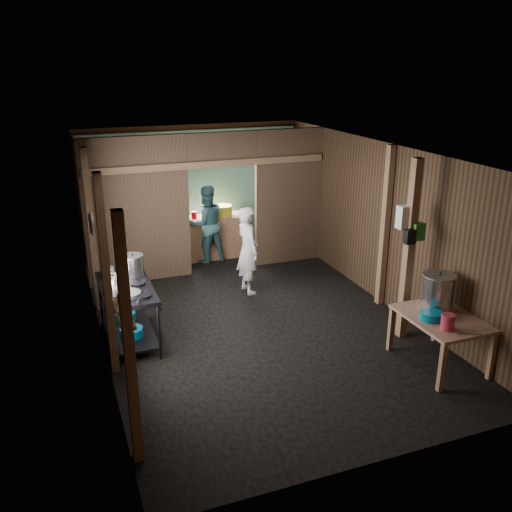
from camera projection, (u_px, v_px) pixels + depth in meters
name	position (u px, v px, depth m)	size (l,w,h in m)	color
floor	(251.00, 318.00, 8.60)	(4.50, 7.00, 0.00)	black
ceiling	(251.00, 151.00, 7.72)	(4.50, 7.00, 0.00)	#4F4E4D
wall_back	(192.00, 190.00, 11.24)	(4.50, 0.00, 2.60)	#443120
wall_front	(382.00, 348.00, 5.08)	(4.50, 0.00, 2.60)	#443120
wall_left	(94.00, 257.00, 7.41)	(0.00, 7.00, 2.60)	#443120
wall_right	(382.00, 224.00, 8.91)	(0.00, 7.00, 2.60)	#443120
partition_left	(137.00, 211.00, 9.66)	(1.85, 0.10, 2.60)	brown
partition_right	(288.00, 197.00, 10.62)	(1.35, 0.10, 2.60)	brown
partition_header	(222.00, 149.00, 9.85)	(1.30, 0.10, 0.60)	brown
turquoise_panel	(193.00, 193.00, 11.21)	(4.40, 0.06, 2.50)	#609C98
back_counter	(215.00, 237.00, 11.16)	(1.20, 0.50, 0.85)	#9E7555
wall_clock	(204.00, 160.00, 11.04)	(0.20, 0.20, 0.03)	white
post_left_a	(129.00, 345.00, 5.15)	(0.10, 0.12, 2.60)	#9E7555
post_left_b	(107.00, 277.00, 6.73)	(0.10, 0.12, 2.60)	#9E7555
post_left_c	(92.00, 232.00, 8.49)	(0.10, 0.12, 2.60)	#9E7555
post_right	(385.00, 228.00, 8.71)	(0.10, 0.12, 2.60)	#9E7555
post_free	(409.00, 252.00, 7.63)	(0.12, 0.12, 2.60)	#9E7555
cross_beam	(209.00, 164.00, 9.80)	(4.40, 0.12, 0.12)	#9E7555
pan_lid_big	(92.00, 224.00, 7.66)	(0.34, 0.34, 0.03)	gray
pan_lid_small	(90.00, 223.00, 8.05)	(0.30, 0.30, 0.03)	black
wall_shelf	(123.00, 313.00, 5.56)	(0.14, 0.80, 0.03)	#9E7555
jar_white	(127.00, 317.00, 5.32)	(0.07, 0.07, 0.10)	white
jar_yellow	(123.00, 307.00, 5.54)	(0.08, 0.08, 0.10)	gold
jar_green	(120.00, 299.00, 5.74)	(0.06, 0.06, 0.10)	#21772E
bag_white	(406.00, 217.00, 7.53)	(0.22, 0.15, 0.32)	white
bag_green	(418.00, 232.00, 7.50)	(0.16, 0.12, 0.24)	#21772E
bag_black	(410.00, 237.00, 7.46)	(0.14, 0.10, 0.20)	black
gas_range	(128.00, 314.00, 7.77)	(0.74, 1.44, 0.85)	black
prep_table	(439.00, 341.00, 7.21)	(0.84, 1.16, 0.68)	tan
stove_pot_large	(133.00, 266.00, 7.99)	(0.32, 0.32, 0.32)	#BBBBBD
stove_pot_med	(113.00, 283.00, 7.49)	(0.25, 0.25, 0.22)	#BBBBBD
stove_saucepan	(108.00, 271.00, 8.02)	(0.18, 0.18, 0.11)	#BBBBBD
frying_pan	(129.00, 294.00, 7.31)	(0.31, 0.53, 0.07)	gray
blue_tub_front	(131.00, 332.00, 7.66)	(0.32, 0.32, 0.13)	#056888
blue_tub_back	(126.00, 316.00, 8.15)	(0.29, 0.29, 0.12)	#056888
stock_pot	(438.00, 292.00, 7.25)	(0.44, 0.44, 0.51)	#BBBBBD
wash_basin	(431.00, 316.00, 7.01)	(0.28, 0.28, 0.11)	#056888
pink_bucket	(448.00, 322.00, 6.74)	(0.17, 0.17, 0.20)	#B42E46
knife	(469.00, 334.00, 6.65)	(0.30, 0.04, 0.01)	#BBBBBD
yellow_tub	(223.00, 210.00, 11.04)	(0.37, 0.37, 0.21)	gold
red_cup	(194.00, 215.00, 10.85)	(0.12, 0.12, 0.14)	#C30007
cook	(248.00, 250.00, 9.35)	(0.55, 0.36, 1.51)	white
worker_back	(206.00, 224.00, 10.75)	(0.76, 0.59, 1.56)	#3B6B71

